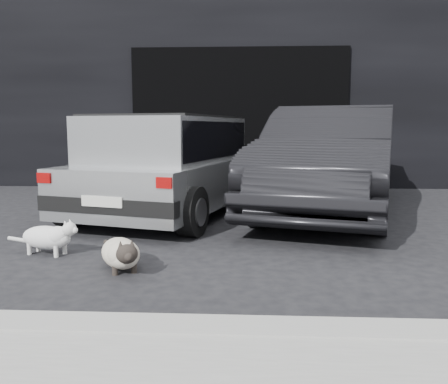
{
  "coord_description": "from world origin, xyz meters",
  "views": [
    {
      "loc": [
        1.19,
        -4.96,
        1.14
      ],
      "look_at": [
        0.94,
        -0.2,
        0.49
      ],
      "focal_mm": 38.0,
      "sensor_mm": 36.0,
      "label": 1
    }
  ],
  "objects_px": {
    "silver_hatchback": "(172,161)",
    "cat_white": "(49,237)",
    "second_car": "(331,160)",
    "cat_siamese": "(122,253)"
  },
  "relations": [
    {
      "from": "silver_hatchback",
      "to": "cat_white",
      "type": "bearing_deg",
      "value": -94.77
    },
    {
      "from": "silver_hatchback",
      "to": "cat_white",
      "type": "height_order",
      "value": "silver_hatchback"
    },
    {
      "from": "second_car",
      "to": "cat_white",
      "type": "bearing_deg",
      "value": -125.31
    },
    {
      "from": "cat_siamese",
      "to": "cat_white",
      "type": "distance_m",
      "value": 0.88
    },
    {
      "from": "silver_hatchback",
      "to": "cat_white",
      "type": "relative_size",
      "value": 5.33
    },
    {
      "from": "silver_hatchback",
      "to": "cat_siamese",
      "type": "bearing_deg",
      "value": -74.49
    },
    {
      "from": "silver_hatchback",
      "to": "second_car",
      "type": "xyz_separation_m",
      "value": [
        2.11,
        0.21,
        0.01
      ]
    },
    {
      "from": "silver_hatchback",
      "to": "second_car",
      "type": "distance_m",
      "value": 2.12
    },
    {
      "from": "second_car",
      "to": "cat_white",
      "type": "distance_m",
      "value": 3.73
    },
    {
      "from": "second_car",
      "to": "cat_siamese",
      "type": "distance_m",
      "value": 3.49
    }
  ]
}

